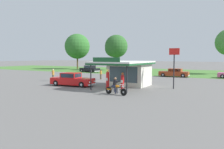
% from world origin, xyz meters
% --- Properties ---
extents(ground_plane, '(300.00, 300.00, 0.00)m').
position_xyz_m(ground_plane, '(0.00, 0.00, 0.00)').
color(ground_plane, slate).
extents(grass_verge_strip, '(120.00, 24.00, 0.01)m').
position_xyz_m(grass_verge_strip, '(0.00, 30.00, 0.00)').
color(grass_verge_strip, '#477A33').
rests_on(grass_verge_strip, ground).
extents(service_station_kiosk, '(5.08, 7.43, 3.39)m').
position_xyz_m(service_station_kiosk, '(1.48, 3.59, 1.72)').
color(service_station_kiosk, beige).
rests_on(service_station_kiosk, ground).
extents(gas_pump_nearside, '(0.44, 0.44, 2.08)m').
position_xyz_m(gas_pump_nearside, '(0.58, 0.40, 0.95)').
color(gas_pump_nearside, slate).
rests_on(gas_pump_nearside, ground).
extents(gas_pump_offside, '(0.44, 0.44, 1.83)m').
position_xyz_m(gas_pump_offside, '(2.37, 0.40, 0.83)').
color(gas_pump_offside, slate).
rests_on(gas_pump_offside, ground).
extents(motorcycle_with_rider, '(2.32, 0.71, 1.58)m').
position_xyz_m(motorcycle_with_rider, '(3.12, -2.43, 0.65)').
color(motorcycle_with_rider, black).
rests_on(motorcycle_with_rider, ground).
extents(featured_classic_sedan, '(5.56, 2.31, 1.55)m').
position_xyz_m(featured_classic_sedan, '(-4.34, 0.39, 0.70)').
color(featured_classic_sedan, red).
rests_on(featured_classic_sedan, ground).
extents(parked_car_back_row_centre_right, '(5.11, 2.65, 1.51)m').
position_xyz_m(parked_car_back_row_centre_right, '(-16.45, 20.93, 0.69)').
color(parked_car_back_row_centre_right, black).
rests_on(parked_car_back_row_centre_right, ground).
extents(parked_car_back_row_right, '(5.21, 2.04, 1.44)m').
position_xyz_m(parked_car_back_row_right, '(3.17, 18.52, 0.67)').
color(parked_car_back_row_right, '#993819').
rests_on(parked_car_back_row_right, ground).
extents(parked_car_second_row_spare, '(5.82, 3.07, 1.51)m').
position_xyz_m(parked_car_second_row_spare, '(-7.43, 22.31, 0.69)').
color(parked_car_second_row_spare, '#7AC6D1').
rests_on(parked_car_second_row_spare, ground).
extents(bystander_leaning_by_kiosk, '(0.34, 0.34, 1.72)m').
position_xyz_m(bystander_leaning_by_kiosk, '(-10.16, 3.18, 0.91)').
color(bystander_leaning_by_kiosk, brown).
rests_on(bystander_leaning_by_kiosk, ground).
extents(bystander_standing_back_lot, '(0.34, 0.34, 1.53)m').
position_xyz_m(bystander_standing_back_lot, '(-5.49, 8.52, 0.81)').
color(bystander_standing_back_lot, brown).
rests_on(bystander_standing_back_lot, ground).
extents(tree_oak_left, '(7.07, 7.07, 9.96)m').
position_xyz_m(tree_oak_left, '(-27.05, 29.71, 6.34)').
color(tree_oak_left, brown).
rests_on(tree_oak_left, ground).
extents(tree_oak_far_right, '(5.90, 5.92, 9.14)m').
position_xyz_m(tree_oak_far_right, '(-14.90, 30.23, 6.00)').
color(tree_oak_far_right, brown).
rests_on(tree_oak_far_right, ground).
extents(roadside_pole_sign, '(1.10, 0.12, 4.36)m').
position_xyz_m(roadside_pole_sign, '(6.76, 3.96, 3.01)').
color(roadside_pole_sign, black).
rests_on(roadside_pole_sign, ground).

